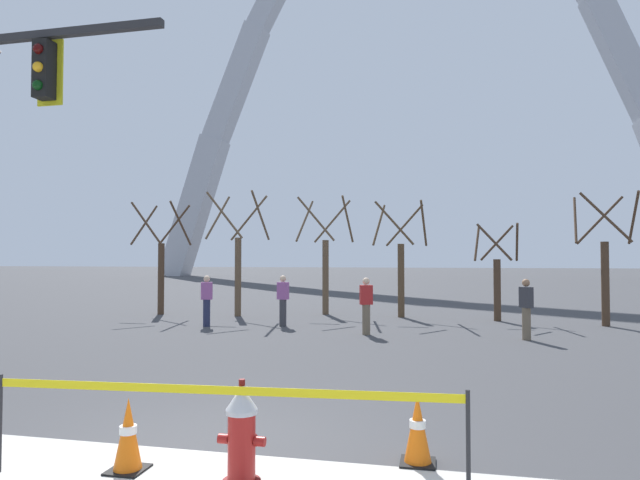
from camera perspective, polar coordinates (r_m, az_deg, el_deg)
ground_plane at (r=6.62m, az=-12.06°, el=-20.66°), size 240.00×240.00×0.00m
fire_hydrant at (r=5.48m, az=-8.18°, el=-19.57°), size 0.46×0.48×0.99m
caution_tape_barrier at (r=5.43m, az=-10.50°, el=-17.67°), size 4.56×0.37×0.97m
traffic_cone_by_hydrant at (r=6.05m, az=10.19°, el=-18.94°), size 0.36×0.36×0.73m
traffic_cone_mid_sidewalk at (r=6.09m, az=-19.46°, el=-18.74°), size 0.36×0.36×0.73m
monument_arch at (r=64.52m, az=9.88°, el=16.46°), size 61.19×2.90×50.82m
tree_far_left at (r=21.62m, az=-16.31°, el=-2.50°), size 1.96×1.97×4.25m
tree_left_mid at (r=20.35m, az=-8.59°, el=-2.21°), size 2.09×2.10×4.55m
tree_center_left at (r=20.74m, az=0.57°, el=-2.37°), size 2.04×2.05×4.44m
tree_center_right at (r=19.95m, az=8.47°, el=-2.70°), size 1.92×1.93×4.17m
tree_right_mid at (r=19.53m, az=18.05°, el=-3.79°), size 1.54×1.55×3.30m
tree_far_right at (r=19.36m, az=27.68°, el=-2.52°), size 1.93×1.94×4.17m
pedestrian_walking_left at (r=15.34m, az=4.87°, el=-6.83°), size 0.39×0.31×1.59m
pedestrian_standing_center at (r=17.49m, az=-11.79°, el=-6.20°), size 0.38×0.29×1.59m
pedestrian_walking_right at (r=15.29m, az=20.80°, el=-6.73°), size 0.35×0.39×1.59m
pedestrian_near_trees at (r=17.22m, az=-3.90°, el=-6.30°), size 0.37×0.25×1.59m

